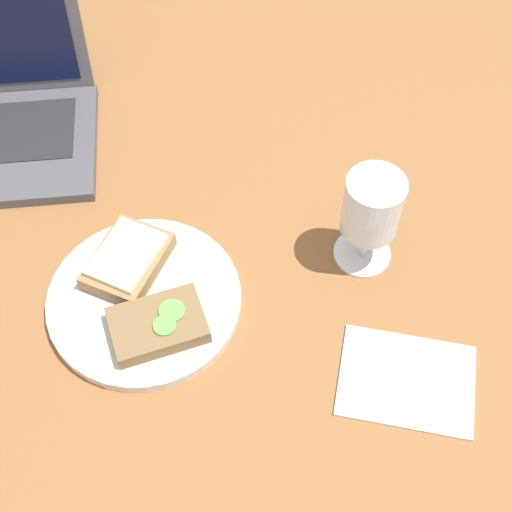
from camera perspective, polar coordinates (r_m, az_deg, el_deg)
wooden_table at (r=89.62cm, az=-1.56°, el=-3.34°), size 140.00×140.00×3.00cm
plate at (r=87.82cm, az=-8.90°, el=-3.51°), size 23.57×23.57×1.52cm
sandwich_with_cucumber at (r=83.72cm, az=-7.83°, el=-5.48°), size 12.21×9.54×2.50cm
sandwich_with_cheese at (r=88.71cm, az=-10.22°, el=-0.32°), size 12.09×13.21×2.93cm
wine_glass at (r=84.69cm, az=9.24°, el=3.73°), size 7.32×7.32×14.14cm
napkin at (r=84.34cm, az=11.95°, el=-9.71°), size 18.02×15.49×0.40cm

